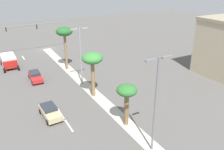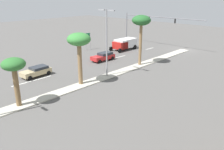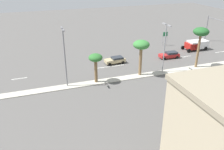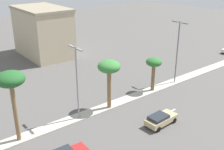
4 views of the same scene
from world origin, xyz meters
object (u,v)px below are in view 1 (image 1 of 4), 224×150
at_px(street_lamp_inboard, 156,99).
at_px(street_lamp_rear, 81,52).
at_px(sedan_tan_mid, 50,111).
at_px(traffic_signal_gantry, 1,36).
at_px(palm_tree_far, 92,60).
at_px(sedan_red_near, 35,76).
at_px(palm_tree_center, 64,33).
at_px(box_truck, 9,61).
at_px(palm_tree_front, 127,93).

bearing_deg(street_lamp_inboard, street_lamp_rear, -89.92).
bearing_deg(street_lamp_inboard, sedan_tan_mid, -57.07).
relative_size(street_lamp_rear, sedan_tan_mid, 2.13).
bearing_deg(traffic_signal_gantry, sedan_tan_mid, 94.43).
xyz_separation_m(palm_tree_far, sedan_red_near, (6.18, -10.19, -4.89)).
height_order(palm_tree_center, box_truck, palm_tree_center).
height_order(street_lamp_rear, sedan_tan_mid, street_lamp_rear).
relative_size(traffic_signal_gantry, palm_tree_center, 2.44).
xyz_separation_m(palm_tree_far, street_lamp_inboard, (-0.18, 13.67, 0.29)).
distance_m(traffic_signal_gantry, palm_tree_front, 36.24).
xyz_separation_m(street_lamp_rear, street_lamp_inboard, (-0.03, 18.38, 0.36)).
bearing_deg(palm_tree_center, palm_tree_front, 90.07).
bearing_deg(traffic_signal_gantry, street_lamp_rear, 113.77).
height_order(palm_tree_front, box_truck, palm_tree_front).
height_order(palm_tree_front, sedan_red_near, palm_tree_front).
bearing_deg(palm_tree_far, sedan_tan_mid, 18.15).
height_order(traffic_signal_gantry, box_truck, traffic_signal_gantry).
height_order(palm_tree_far, street_lamp_rear, street_lamp_rear).
bearing_deg(box_truck, sedan_tan_mid, 95.37).
height_order(palm_tree_center, sedan_red_near, palm_tree_center).
bearing_deg(palm_tree_far, street_lamp_rear, -91.88).
relative_size(street_lamp_rear, sedan_red_near, 2.06).
bearing_deg(sedan_tan_mid, sedan_red_near, -94.43).
xyz_separation_m(palm_tree_far, palm_tree_front, (-0.27, 8.59, -1.34)).
relative_size(sedan_tan_mid, box_truck, 0.71).
bearing_deg(street_lamp_inboard, sedan_red_near, -75.07).
xyz_separation_m(street_lamp_rear, box_truck, (9.34, -14.56, -4.31)).
relative_size(street_lamp_inboard, box_truck, 1.62).
bearing_deg(palm_tree_far, palm_tree_front, 91.80).
height_order(traffic_signal_gantry, sedan_red_near, traffic_signal_gantry).
xyz_separation_m(palm_tree_far, street_lamp_rear, (-0.15, -4.71, -0.07)).
relative_size(traffic_signal_gantry, box_truck, 3.20).
relative_size(street_lamp_inboard, sedan_red_near, 2.21).
distance_m(palm_tree_center, sedan_tan_mid, 17.62).
height_order(traffic_signal_gantry, street_lamp_inboard, street_lamp_inboard).
height_order(palm_tree_far, sedan_tan_mid, palm_tree_far).
height_order(sedan_tan_mid, box_truck, box_truck).
distance_m(palm_tree_front, street_lamp_inboard, 5.34).
relative_size(sedan_red_near, box_truck, 0.73).
bearing_deg(palm_tree_front, palm_tree_center, -89.93).
relative_size(street_lamp_rear, box_truck, 1.51).
bearing_deg(street_lamp_inboard, palm_tree_far, -89.24).
bearing_deg(palm_tree_far, box_truck, -64.52).
bearing_deg(sedan_red_near, box_truck, -71.71).
distance_m(traffic_signal_gantry, palm_tree_far, 27.98).
height_order(street_lamp_rear, sedan_red_near, street_lamp_rear).
xyz_separation_m(palm_tree_front, box_truck, (9.46, -27.86, -3.04)).
distance_m(sedan_tan_mid, box_truck, 21.72).
relative_size(palm_tree_front, box_truck, 0.84).
distance_m(traffic_signal_gantry, box_truck, 7.85).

